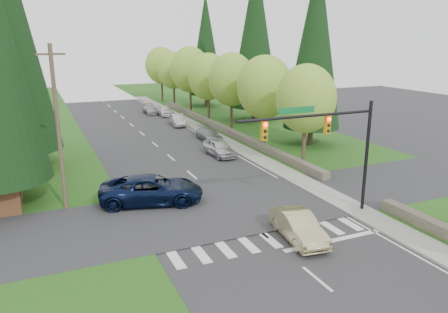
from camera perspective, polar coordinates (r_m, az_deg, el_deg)
ground at (r=21.15m, az=10.45°, el=-14.16°), size 120.00×120.00×0.00m
grass_east at (r=43.54m, az=10.05°, el=1.40°), size 14.00×110.00×0.06m
grass_west at (r=36.62m, az=-26.31°, el=-2.64°), size 14.00×110.00×0.06m
cross_street at (r=27.43m, az=1.07°, el=-6.79°), size 120.00×8.00×0.10m
sidewalk_east at (r=42.28m, az=1.64°, el=1.27°), size 1.80×80.00×0.13m
curb_east at (r=41.94m, az=0.59°, el=1.16°), size 0.20×80.00×0.13m
stone_wall_north at (r=50.02m, az=-0.51°, el=3.81°), size 0.70×40.00×0.70m
traffic_signal at (r=25.25m, az=13.57°, el=2.69°), size 8.70×0.37×6.80m
utility_pole at (r=27.59m, az=-20.85°, el=3.49°), size 1.60×0.24×10.00m
decid_tree_0 at (r=35.53m, az=10.68°, el=7.41°), size 4.80×4.80×8.37m
decid_tree_1 at (r=41.48m, az=5.33°, el=8.99°), size 5.20×5.20×8.80m
decid_tree_2 at (r=47.59m, az=1.00°, el=10.01°), size 5.00×5.00×8.82m
decid_tree_3 at (r=54.07m, az=-2.05°, el=10.36°), size 5.00×5.00×8.55m
decid_tree_4 at (r=60.61m, az=-4.46°, el=11.24°), size 5.40×5.40×9.18m
decid_tree_5 at (r=67.22m, az=-6.63°, el=11.12°), size 4.80×4.80×8.30m
decid_tree_6 at (r=73.93m, az=-8.21°, el=11.70°), size 5.20×5.20×8.86m
conifer_w_c at (r=37.11m, az=-26.73°, el=15.26°), size 6.46×6.46×20.80m
conifer_e_a at (r=42.88m, az=11.82°, el=14.29°), size 5.44×5.44×17.80m
conifer_e_b at (r=55.38m, az=4.10°, el=15.76°), size 6.12×6.12×19.80m
conifer_e_c at (r=67.73m, az=-2.38°, el=14.42°), size 5.10×5.10×16.80m
sedan_champagne at (r=23.51m, az=9.67°, el=-8.99°), size 2.05×4.59×1.46m
suv_navy at (r=28.34m, az=-9.42°, el=-4.30°), size 7.10×4.64×1.82m
parked_car_a at (r=39.18m, az=-0.61°, el=1.15°), size 1.91×4.40×1.48m
parked_car_b at (r=45.16m, az=-1.98°, el=2.92°), size 1.95×4.45×1.27m
parked_car_c at (r=53.09m, az=-6.04°, el=4.76°), size 1.96×4.26×1.35m
parked_car_d at (r=60.17m, az=-7.71°, el=5.99°), size 1.90×4.29×1.44m
parked_car_e at (r=62.04m, az=-9.56°, el=6.09°), size 1.78×4.23×1.22m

